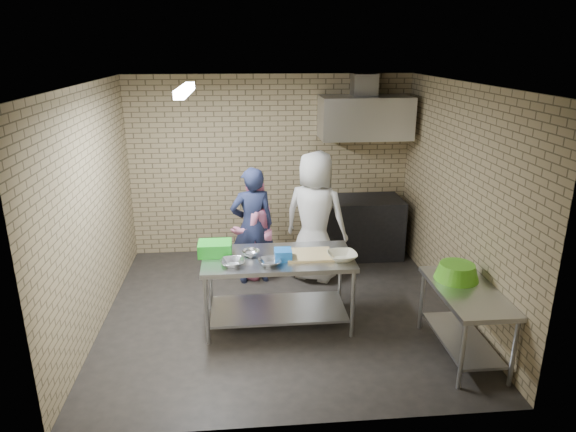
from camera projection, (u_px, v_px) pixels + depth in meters
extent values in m
plane|color=black|center=(281.00, 310.00, 6.27)|extent=(4.20, 4.20, 0.00)
plane|color=black|center=(280.00, 84.00, 5.42)|extent=(4.20, 4.20, 0.00)
cube|color=#998660|center=(271.00, 166.00, 7.73)|extent=(4.20, 0.06, 2.70)
cube|color=#998660|center=(301.00, 282.00, 3.96)|extent=(4.20, 0.06, 2.70)
cube|color=#998660|center=(92.00, 210.00, 5.66)|extent=(0.06, 4.00, 2.70)
cube|color=#998660|center=(458.00, 200.00, 6.03)|extent=(0.06, 4.00, 2.70)
cube|color=#AAACB1|center=(278.00, 290.00, 5.86)|extent=(1.68, 0.84, 0.84)
cube|color=silver|center=(464.00, 322.00, 5.27)|extent=(0.60, 1.20, 0.75)
cube|color=black|center=(361.00, 227.00, 7.81)|extent=(1.20, 0.70, 0.90)
cube|color=silver|center=(365.00, 118.00, 7.33)|extent=(1.30, 0.60, 0.60)
cube|color=#A5A8AD|center=(364.00, 84.00, 7.33)|extent=(0.35, 0.30, 0.30)
cube|color=#3F2B19|center=(381.00, 128.00, 7.59)|extent=(0.80, 0.20, 0.04)
cube|color=white|center=(185.00, 90.00, 5.35)|extent=(0.10, 1.25, 0.08)
cube|color=green|center=(215.00, 248.00, 5.76)|extent=(0.37, 0.28, 0.15)
cube|color=blue|center=(283.00, 255.00, 5.62)|extent=(0.19, 0.19, 0.12)
cube|color=#DABE7D|center=(309.00, 255.00, 5.74)|extent=(0.51, 0.39, 0.03)
imported|color=#B9BCC1|center=(233.00, 263.00, 5.49)|extent=(0.28, 0.28, 0.06)
imported|color=silver|center=(251.00, 253.00, 5.74)|extent=(0.21, 0.21, 0.06)
imported|color=#AAADB0|center=(270.00, 262.00, 5.50)|extent=(0.26, 0.26, 0.06)
imported|color=beige|center=(342.00, 256.00, 5.64)|extent=(0.34, 0.34, 0.08)
cylinder|color=#B22619|center=(365.00, 121.00, 7.54)|extent=(0.07, 0.07, 0.18)
cylinder|color=green|center=(392.00, 121.00, 7.58)|extent=(0.06, 0.06, 0.15)
imported|color=#161837|center=(252.00, 226.00, 6.81)|extent=(0.64, 0.48, 1.60)
imported|color=pink|center=(253.00, 230.00, 6.98)|extent=(0.85, 0.80, 1.39)
imported|color=silver|center=(315.00, 217.00, 6.87)|extent=(1.04, 0.92, 1.79)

